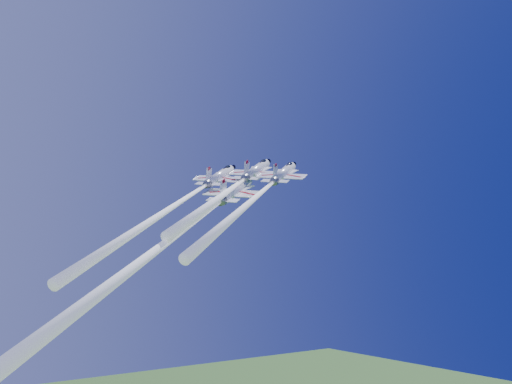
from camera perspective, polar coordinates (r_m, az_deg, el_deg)
jet_lead at (r=102.22m, az=-2.44°, el=0.37°), size 30.23×22.10×29.78m
jet_left at (r=95.35m, az=-8.18°, el=-1.36°), size 35.82×26.41×41.13m
jet_right at (r=93.65m, az=0.03°, el=-0.48°), size 31.58×23.19×33.86m
jet_slot at (r=84.38m, az=-7.98°, el=-4.27°), size 43.09×31.82×50.63m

